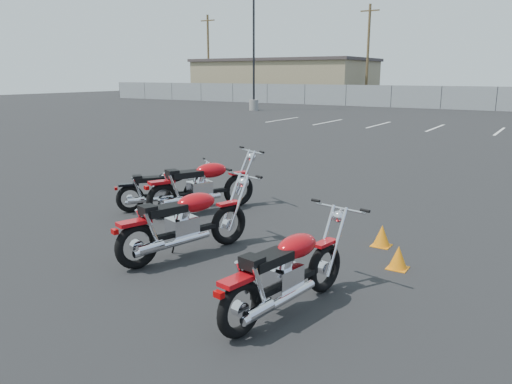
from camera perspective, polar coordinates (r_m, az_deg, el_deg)
The scene contains 13 objects.
ground at distance 8.69m, azimuth -3.23°, elevation -4.79°, with size 120.00×120.00×0.00m, color black.
motorcycle_front_red at distance 9.96m, azimuth -6.18°, elevation 0.75°, with size 1.51×2.35×1.19m.
motorcycle_second_black at distance 10.27m, azimuth -10.55°, elevation 0.39°, with size 1.52×1.76×0.96m.
motorcycle_third_red at distance 7.57m, azimuth -8.09°, elevation -3.48°, with size 1.21×2.34×1.16m.
motorcycle_rear_red at distance 5.77m, azimuth 3.52°, elevation -9.13°, with size 0.90×2.23×1.09m.
training_cone_near at distance 8.28m, azimuth 14.19°, elevation -4.85°, with size 0.29×0.29×0.35m.
training_cone_far at distance 7.41m, azimuth 15.95°, elevation -7.19°, with size 0.28×0.28×0.33m.
light_pole_west at distance 38.58m, azimuth -0.26°, elevation 14.01°, with size 0.80×0.70×11.71m.
chainlink_fence at distance 42.05m, azimuth 25.80°, elevation 9.57°, with size 80.06×0.06×1.80m.
tan_building_west at distance 55.61m, azimuth 3.26°, elevation 12.74°, with size 18.40×10.40×4.30m.
utility_pole_a at distance 57.49m, azimuth -5.47°, elevation 15.24°, with size 1.80×0.24×9.00m.
utility_pole_b at distance 49.70m, azimuth 12.67°, elevation 15.30°, with size 1.80×0.24×9.00m.
parking_line_stripes at distance 27.84m, azimuth 16.80°, elevation 7.20°, with size 15.12×4.00×0.01m.
Camera 1 is at (4.78, -6.73, 2.70)m, focal length 35.00 mm.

